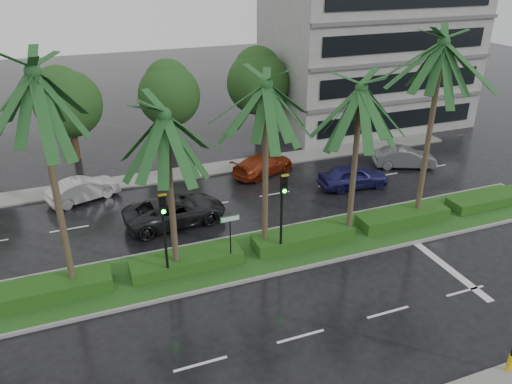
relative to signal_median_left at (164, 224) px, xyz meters
name	(u,v)px	position (x,y,z in m)	size (l,w,h in m)	color
ground	(255,268)	(4.00, -0.30, -3.00)	(120.00, 120.00, 0.00)	black
far_sidewalk	(191,172)	(4.00, 11.70, -2.94)	(40.00, 2.00, 0.12)	slate
median	(247,255)	(4.00, 0.70, -2.92)	(36.00, 4.00, 0.15)	gray
hedge	(247,249)	(4.00, 0.70, -2.55)	(35.20, 1.40, 0.60)	#144614
lane_markings	(316,259)	(7.04, -0.73, -2.99)	(34.00, 13.06, 0.01)	silver
palm_row	(217,103)	(2.75, 0.72, 4.81)	(26.30, 4.20, 10.29)	#463B28
signal_median_left	(164,224)	(0.00, 0.00, 0.00)	(0.34, 0.42, 4.36)	black
signal_median_right	(283,203)	(5.50, 0.00, 0.00)	(0.34, 0.42, 4.36)	black
street_sign	(230,228)	(3.00, 0.18, -0.87)	(0.95, 0.09, 2.60)	black
bg_trees	(173,88)	(4.30, 17.29, 1.50)	(33.02, 5.04, 7.27)	#372519
building	(368,51)	(21.00, 17.70, 3.00)	(16.00, 10.00, 12.00)	gray
car_white	(83,189)	(-2.98, 10.09, -2.31)	(4.19, 1.46, 1.38)	silver
car_darkgrey	(175,210)	(1.52, 5.32, -2.23)	(5.52, 2.54, 1.53)	black
car_red	(263,165)	(8.50, 9.84, -2.33)	(4.61, 1.87, 1.34)	maroon
car_blue	(353,176)	(13.00, 5.88, -2.25)	(4.39, 1.77, 1.50)	navy
car_grey	(404,157)	(18.02, 7.48, -2.31)	(4.19, 1.46, 1.38)	slate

